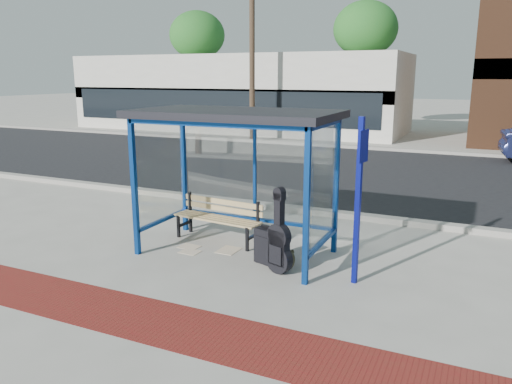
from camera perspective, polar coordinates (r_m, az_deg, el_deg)
The scene contains 19 objects.
ground at distance 8.62m, azimuth -2.25°, elevation -6.94°, with size 120.00×120.00×0.00m, color #B2ADA0.
brick_paver_strip at distance 6.60m, azimuth -12.85°, elevation -13.83°, with size 60.00×1.00×0.01m, color maroon.
curb_near at distance 11.14m, azimuth 4.53°, elevation -1.95°, with size 60.00×0.25×0.12m, color gray.
street_asphalt at distance 15.92m, azimuth 10.93°, elevation 2.25°, with size 60.00×10.00×0.00m, color black.
curb_far at distance 20.83m, azimuth 14.36°, elevation 4.80°, with size 60.00×0.25×0.12m, color gray.
far_sidewalk at distance 22.70m, azimuth 15.25°, elevation 5.27°, with size 60.00×4.00×0.01m, color #B2ADA0.
bus_shelter at distance 8.20m, azimuth -2.15°, elevation 6.93°, with size 3.30×1.80×2.42m.
storefront_white at distance 28.21m, azimuth -2.02°, elevation 11.26°, with size 18.00×6.04×4.00m.
tree_left at distance 34.23m, azimuth -6.74°, elevation 17.31°, with size 3.60×3.60×7.03m.
tree_mid at distance 30.06m, azimuth 12.41°, elevation 17.68°, with size 3.60×3.60×7.03m.
utility_pole_west at distance 22.79m, azimuth -0.45°, elevation 16.10°, with size 1.60×0.24×8.00m.
bench at distance 9.13m, azimuth -4.27°, elevation -2.79°, with size 1.73×0.58×0.80m.
guitar_bag at distance 7.63m, azimuth 2.64°, elevation -5.96°, with size 0.48×0.29×1.27m.
suitcase at distance 8.05m, azimuth 1.23°, elevation -6.17°, with size 0.42×0.34×0.64m.
backpack at distance 7.80m, azimuth 3.43°, elevation -7.85°, with size 0.34×0.32×0.35m.
sign_post at distance 7.15m, azimuth 11.69°, elevation -0.03°, with size 0.12×0.30×2.42m.
newspaper_a at distance 8.72m, azimuth -7.57°, elevation -6.79°, with size 0.34×0.27×0.01m, color white.
newspaper_b at distance 8.96m, azimuth -7.65°, elevation -6.22°, with size 0.36×0.28×0.01m, color white.
newspaper_c at distance 8.72m, azimuth -3.16°, elevation -6.67°, with size 0.42×0.33×0.01m, color white.
Camera 1 is at (3.69, -7.20, 2.97)m, focal length 35.00 mm.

